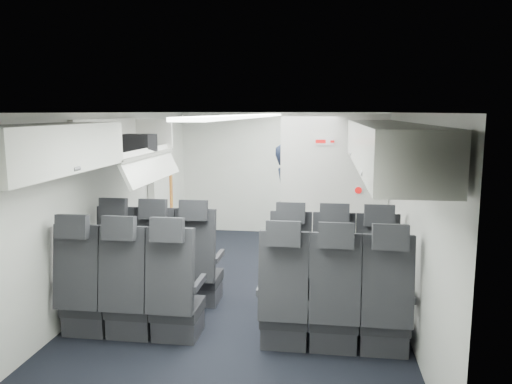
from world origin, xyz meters
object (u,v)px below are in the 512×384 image
(boarding_door, at_px, (162,190))
(carry_on_bag, at_px, (138,144))
(seat_row_mid, at_px, (229,302))
(flight_attendant, at_px, (288,203))
(galley_unit, at_px, (330,183))
(seat_row_front, at_px, (244,271))

(boarding_door, xyz_separation_m, carry_on_bag, (0.25, -1.55, 0.82))
(seat_row_mid, height_order, boarding_door, boarding_door)
(flight_attendant, height_order, carry_on_bag, carry_on_bag)
(seat_row_mid, distance_m, carry_on_bag, 2.42)
(galley_unit, bearing_deg, seat_row_mid, -102.88)
(flight_attendant, bearing_deg, seat_row_front, 155.33)
(galley_unit, bearing_deg, seat_row_front, -106.28)
(boarding_door, bearing_deg, flight_attendant, -7.05)
(flight_attendant, bearing_deg, seat_row_mid, 158.69)
(flight_attendant, bearing_deg, boarding_door, 68.63)
(seat_row_mid, xyz_separation_m, galley_unit, (0.95, 4.15, 0.55))
(seat_row_mid, bearing_deg, seat_row_front, 90.00)
(boarding_door, height_order, carry_on_bag, carry_on_bag)
(seat_row_mid, xyz_separation_m, carry_on_bag, (-1.39, 1.43, 1.37))
(seat_row_front, relative_size, carry_on_bag, 8.68)
(galley_unit, bearing_deg, flight_attendant, -113.47)
(seat_row_mid, bearing_deg, carry_on_bag, 134.07)
(galley_unit, relative_size, carry_on_bag, 4.95)
(boarding_door, distance_m, flight_attendant, 1.99)
(seat_row_front, relative_size, galley_unit, 1.75)
(seat_row_mid, bearing_deg, galley_unit, 77.12)
(galley_unit, xyz_separation_m, boarding_door, (-2.59, -1.17, 0.00))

